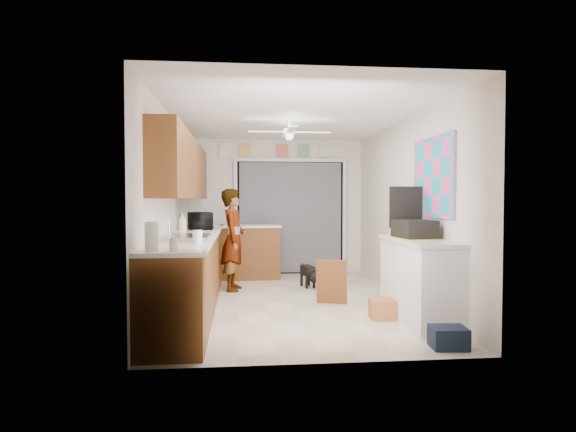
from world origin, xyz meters
name	(u,v)px	position (x,y,z in m)	size (l,w,h in m)	color
floor	(291,301)	(0.00, 0.00, 0.00)	(5.00, 5.00, 0.00)	beige
ceiling	(291,117)	(0.00, 0.00, 2.50)	(5.00, 5.00, 0.00)	white
wall_back	(277,207)	(0.00, 2.50, 1.25)	(3.20, 3.20, 0.00)	silver
wall_front	(322,216)	(0.00, -2.50, 1.25)	(3.20, 3.20, 0.00)	silver
wall_left	(171,210)	(-1.60, 0.00, 1.25)	(5.00, 5.00, 0.00)	silver
wall_right	(405,209)	(1.60, 0.00, 1.25)	(5.00, 5.00, 0.00)	silver
left_base_cabinets	(194,270)	(-1.30, 0.00, 0.45)	(0.60, 4.80, 0.90)	brown
left_countertop	(195,235)	(-1.29, 0.00, 0.92)	(0.62, 4.80, 0.04)	white
upper_cabinets	(184,169)	(-1.44, 0.20, 1.80)	(0.32, 4.00, 0.80)	brown
sink_basin	(186,238)	(-1.29, -1.00, 0.95)	(0.50, 0.76, 0.06)	silver
faucet	(169,230)	(-1.48, -1.00, 1.05)	(0.03, 0.03, 0.22)	silver
peninsula_base	(251,253)	(-0.50, 2.00, 0.45)	(1.00, 0.60, 0.90)	brown
peninsula_top	(251,226)	(-0.50, 2.00, 0.92)	(1.04, 0.64, 0.04)	white
back_opening_recess	(290,217)	(0.25, 2.47, 1.05)	(2.00, 0.06, 2.10)	black
curtain_panel	(291,218)	(0.25, 2.43, 1.05)	(1.90, 0.03, 2.05)	slate
door_trim_left	(236,218)	(-0.77, 2.44, 1.05)	(0.06, 0.04, 2.10)	white
door_trim_right	(344,217)	(1.27, 2.44, 1.05)	(0.06, 0.04, 2.10)	white
door_trim_head	(291,160)	(0.25, 2.44, 2.12)	(2.10, 0.04, 0.06)	white
header_frame_0	(245,150)	(-0.60, 2.47, 2.30)	(0.22, 0.02, 0.22)	gold
header_frame_2	(282,150)	(0.10, 2.47, 2.30)	(0.22, 0.02, 0.22)	#DA6951
header_frame_3	(304,151)	(0.50, 2.47, 2.30)	(0.22, 0.02, 0.22)	#66B370
header_frame_4	(325,151)	(0.90, 2.47, 2.30)	(0.22, 0.02, 0.22)	silver
route66_sign	(226,150)	(-0.95, 2.47, 2.30)	(0.22, 0.02, 0.26)	silver
right_counter_base	(420,282)	(1.35, -1.20, 0.45)	(0.50, 1.40, 0.90)	white
right_counter_top	(419,241)	(1.34, -1.20, 0.92)	(0.54, 1.44, 0.04)	white
abstract_painting	(433,177)	(1.58, -1.00, 1.65)	(0.03, 1.15, 0.95)	#E454AA
ceiling_fan	(289,132)	(0.00, 0.20, 2.32)	(1.14, 1.14, 0.24)	white
microwave	(200,221)	(-1.28, 0.76, 1.07)	(0.46, 0.31, 0.26)	black
soap_bottle	(182,223)	(-1.43, -0.11, 1.08)	(0.11, 0.11, 0.28)	silver
jar_a	(197,237)	(-1.12, -1.54, 1.01)	(0.10, 0.10, 0.14)	silver
jar_b	(174,245)	(-1.26, -2.25, 1.00)	(0.08, 0.08, 0.12)	silver
paper_towel_roll	(152,237)	(-1.44, -2.25, 1.07)	(0.12, 0.12, 0.26)	white
suitcase	(414,229)	(1.32, -1.10, 1.05)	(0.37, 0.50, 0.21)	black
suitcase_rim	(414,239)	(1.32, -1.10, 0.94)	(0.44, 0.58, 0.02)	yellow
suitcase_lid	(406,207)	(1.32, -0.81, 1.30)	(0.42, 0.03, 0.50)	black
cardboard_box	(386,309)	(1.00, -1.06, 0.11)	(0.36, 0.27, 0.23)	#A66234
navy_crate	(448,338)	(1.25, -2.20, 0.10)	(0.33, 0.27, 0.20)	#131D31
cabinet_door_panel	(331,282)	(0.51, -0.25, 0.30)	(0.40, 0.03, 0.60)	brown
man	(233,240)	(-0.79, 0.88, 0.78)	(0.56, 0.37, 1.55)	white
dog	(308,275)	(0.38, 1.03, 0.19)	(0.21, 0.48, 0.38)	black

